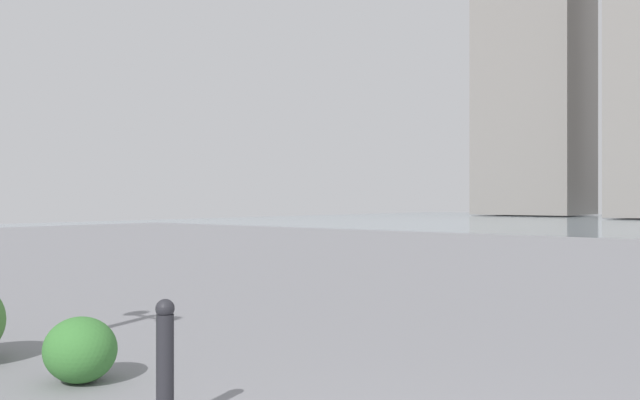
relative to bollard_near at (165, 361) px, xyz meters
The scene contains 3 objects.
building_annex 74.15m from the bollard_near, 71.32° to the right, with size 10.52×10.48×39.22m.
bollard_near is the anchor object (origin of this frame).
shrub_round 1.48m from the bollard_near, ahead, with size 0.65×0.59×0.56m.
Camera 1 is at (-1.12, 1.95, 1.54)m, focal length 36.54 mm.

